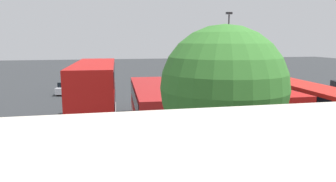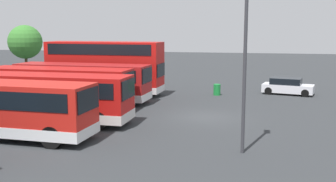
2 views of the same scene
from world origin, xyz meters
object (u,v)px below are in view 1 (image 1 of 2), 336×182
(bus_single_deck_third, at_px, (200,104))
(waste_bin_yellow, at_px, (82,98))
(bus_single_deck_near_end, at_px, (296,101))
(lamp_post_tall, at_px, (228,47))
(bus_single_deck_second, at_px, (247,101))
(bus_single_deck_fourth, at_px, (153,105))
(bus_double_decker_fifth, at_px, (95,95))
(car_hatchback_silver, at_px, (69,87))

(bus_single_deck_third, relative_size, waste_bin_yellow, 10.98)
(bus_single_deck_near_end, relative_size, lamp_post_tall, 1.28)
(bus_single_deck_second, bearing_deg, bus_single_deck_fourth, 1.39)
(bus_single_deck_near_end, distance_m, waste_bin_yellow, 19.20)
(bus_single_deck_second, bearing_deg, bus_single_deck_near_end, 169.23)
(bus_single_deck_near_end, relative_size, bus_single_deck_third, 1.12)
(bus_single_deck_third, relative_size, bus_double_decker_fifth, 1.02)
(car_hatchback_silver, bearing_deg, bus_single_deck_third, 122.87)
(bus_single_deck_fourth, xyz_separation_m, bus_double_decker_fifth, (3.82, -0.37, 0.82))
(bus_single_deck_fourth, relative_size, lamp_post_tall, 1.18)
(bus_single_deck_third, distance_m, car_hatchback_silver, 19.29)
(waste_bin_yellow, bearing_deg, bus_double_decker_fifth, 99.26)
(bus_single_deck_third, xyz_separation_m, car_hatchback_silver, (10.46, -16.18, -0.92))
(bus_single_deck_third, relative_size, bus_single_deck_fourth, 0.97)
(bus_single_deck_second, bearing_deg, car_hatchback_silver, -47.97)
(bus_single_deck_fourth, relative_size, waste_bin_yellow, 11.34)
(bus_single_deck_second, relative_size, bus_double_decker_fifth, 1.15)
(bus_single_deck_fourth, distance_m, bus_double_decker_fifth, 3.93)
(bus_single_deck_second, bearing_deg, waste_bin_yellow, -38.27)
(bus_single_deck_near_end, relative_size, waste_bin_yellow, 12.27)
(bus_single_deck_third, relative_size, lamp_post_tall, 1.14)
(bus_single_deck_near_end, distance_m, bus_single_deck_third, 7.36)
(bus_single_deck_near_end, distance_m, car_hatchback_silver, 24.25)
(bus_double_decker_fifth, height_order, lamp_post_tall, lamp_post_tall)
(bus_single_deck_near_end, relative_size, bus_single_deck_second, 0.99)
(bus_single_deck_third, distance_m, waste_bin_yellow, 13.48)
(bus_double_decker_fifth, bearing_deg, car_hatchback_silver, -77.88)
(waste_bin_yellow, bearing_deg, bus_single_deck_third, 130.31)
(bus_single_deck_second, xyz_separation_m, bus_single_deck_fourth, (7.03, 0.17, -0.00))
(bus_double_decker_fifth, relative_size, lamp_post_tall, 1.12)
(car_hatchback_silver, distance_m, lamp_post_tall, 18.70)
(bus_double_decker_fifth, bearing_deg, bus_single_deck_near_end, 176.49)
(bus_single_deck_near_end, distance_m, bus_double_decker_fifth, 14.52)
(bus_single_deck_near_end, xyz_separation_m, lamp_post_tall, (-0.04, -13.22, 3.64))
(bus_single_deck_near_end, height_order, bus_single_deck_second, same)
(bus_single_deck_near_end, xyz_separation_m, waste_bin_yellow, (16.04, -10.49, -1.15))
(bus_single_deck_near_end, relative_size, bus_single_deck_fourth, 1.08)
(lamp_post_tall, bearing_deg, car_hatchback_silver, -10.18)
(car_hatchback_silver, bearing_deg, waste_bin_yellow, 106.60)
(bus_single_deck_second, bearing_deg, bus_single_deck_third, 6.74)
(bus_single_deck_fourth, distance_m, waste_bin_yellow, 11.39)
(bus_single_deck_near_end, height_order, car_hatchback_silver, bus_single_deck_near_end)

